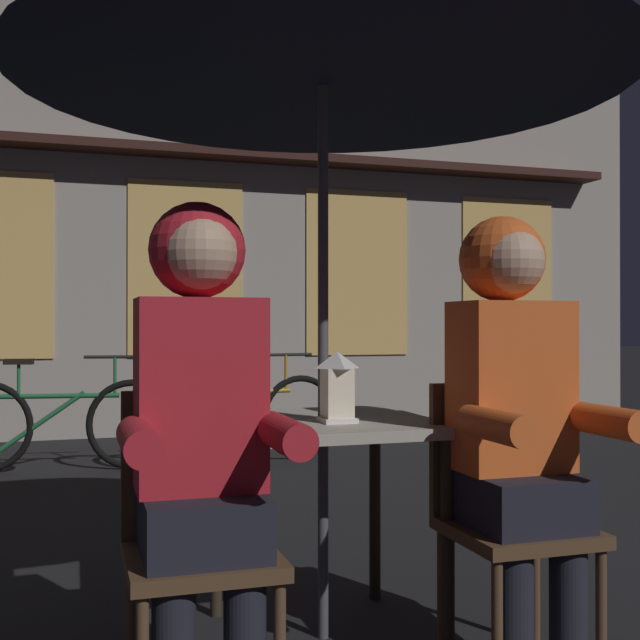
% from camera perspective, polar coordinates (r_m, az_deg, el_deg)
% --- Properties ---
extents(ground_plane, '(60.00, 60.00, 0.00)m').
position_cam_1_polar(ground_plane, '(2.87, 0.23, -21.97)').
color(ground_plane, black).
extents(cafe_table, '(0.72, 0.72, 0.74)m').
position_cam_1_polar(cafe_table, '(2.70, 0.22, -9.28)').
color(cafe_table, '#B2AD9E').
rests_on(cafe_table, ground_plane).
extents(patio_umbrella, '(2.10, 2.10, 2.31)m').
position_cam_1_polar(patio_umbrella, '(2.85, 0.22, 20.19)').
color(patio_umbrella, '#4C4C51').
rests_on(patio_umbrella, ground_plane).
extents(lantern, '(0.11, 0.11, 0.23)m').
position_cam_1_polar(lantern, '(2.58, 1.25, -4.72)').
color(lantern, white).
rests_on(lantern, cafe_table).
extents(chair_left, '(0.40, 0.40, 0.87)m').
position_cam_1_polar(chair_left, '(2.27, -8.81, -14.83)').
color(chair_left, '#513823').
rests_on(chair_left, ground_plane).
extents(chair_right, '(0.40, 0.40, 0.87)m').
position_cam_1_polar(chair_right, '(2.59, 13.25, -13.01)').
color(chair_right, '#513823').
rests_on(chair_right, ground_plane).
extents(person_left_hooded, '(0.45, 0.56, 1.40)m').
position_cam_1_polar(person_left_hooded, '(2.15, -8.57, -5.97)').
color(person_left_hooded, black).
rests_on(person_left_hooded, ground_plane).
extents(person_right_hooded, '(0.45, 0.56, 1.40)m').
position_cam_1_polar(person_right_hooded, '(2.49, 13.91, -5.21)').
color(person_right_hooded, black).
rests_on(person_right_hooded, ground_plane).
extents(shopfront_building, '(10.00, 0.93, 6.20)m').
position_cam_1_polar(shopfront_building, '(8.26, -9.94, 13.88)').
color(shopfront_building, '#9E9389').
rests_on(shopfront_building, ground_plane).
extents(bicycle_second, '(1.67, 0.31, 0.84)m').
position_cam_1_polar(bicycle_second, '(6.04, -18.33, -7.10)').
color(bicycle_second, black).
rests_on(bicycle_second, ground_plane).
extents(bicycle_third, '(1.67, 0.27, 0.84)m').
position_cam_1_polar(bicycle_third, '(6.10, -5.91, -7.06)').
color(bicycle_third, black).
rests_on(bicycle_third, ground_plane).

